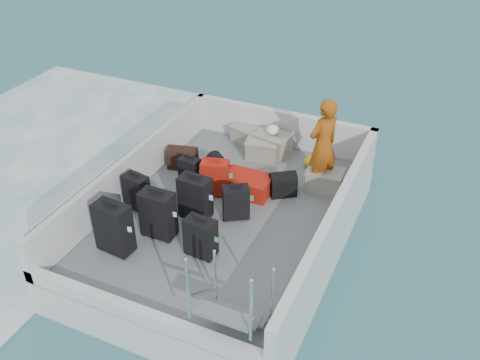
# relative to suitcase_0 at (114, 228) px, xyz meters

# --- Properties ---
(ground) EXTENTS (160.00, 160.00, 0.00)m
(ground) POSITION_rel_suitcase_0_xyz_m (1.06, 1.45, -1.02)
(ground) COLOR #175051
(ground) RESTS_ON ground
(wake_foam) EXTENTS (10.00, 10.00, 0.00)m
(wake_foam) POSITION_rel_suitcase_0_xyz_m (-3.74, 1.45, -1.02)
(wake_foam) COLOR white
(wake_foam) RESTS_ON ground
(ferry_hull) EXTENTS (3.60, 5.00, 0.60)m
(ferry_hull) POSITION_rel_suitcase_0_xyz_m (1.06, 1.45, -0.72)
(ferry_hull) COLOR silver
(ferry_hull) RESTS_ON ground
(deck) EXTENTS (3.30, 4.70, 0.02)m
(deck) POSITION_rel_suitcase_0_xyz_m (1.06, 1.45, -0.41)
(deck) COLOR slate
(deck) RESTS_ON ferry_hull
(deck_fittings) EXTENTS (3.60, 5.00, 0.90)m
(deck_fittings) POSITION_rel_suitcase_0_xyz_m (1.40, 1.13, -0.02)
(deck_fittings) COLOR silver
(deck_fittings) RESTS_ON deck
(suitcase_0) EXTENTS (0.54, 0.34, 0.79)m
(suitcase_0) POSITION_rel_suitcase_0_xyz_m (0.00, 0.00, 0.00)
(suitcase_0) COLOR black
(suitcase_0) RESTS_ON deck
(suitcase_1) EXTENTS (0.44, 0.29, 0.61)m
(suitcase_1) POSITION_rel_suitcase_0_xyz_m (-0.29, 0.99, -0.09)
(suitcase_1) COLOR black
(suitcase_1) RESTS_ON deck
(suitcase_2) EXTENTS (0.37, 0.24, 0.51)m
(suitcase_2) POSITION_rel_suitcase_0_xyz_m (0.16, 1.92, -0.14)
(suitcase_2) COLOR black
(suitcase_2) RESTS_ON deck
(suitcase_3) EXTENTS (0.50, 0.29, 0.76)m
(suitcase_3) POSITION_rel_suitcase_0_xyz_m (0.39, 0.55, -0.02)
(suitcase_3) COLOR black
(suitcase_3) RESTS_ON deck
(suitcase_4) EXTENTS (0.50, 0.31, 0.71)m
(suitcase_4) POSITION_rel_suitcase_0_xyz_m (0.66, 1.18, -0.04)
(suitcase_4) COLOR black
(suitcase_4) RESTS_ON deck
(suitcase_5) EXTENTS (0.50, 0.37, 0.62)m
(suitcase_5) POSITION_rel_suitcase_0_xyz_m (0.66, 1.87, -0.09)
(suitcase_5) COLOR #AC170D
(suitcase_5) RESTS_ON deck
(suitcase_6) EXTENTS (0.46, 0.29, 0.61)m
(suitcase_6) POSITION_rel_suitcase_0_xyz_m (1.16, 0.42, -0.09)
(suitcase_6) COLOR black
(suitcase_6) RESTS_ON deck
(suitcase_7) EXTENTS (0.47, 0.41, 0.57)m
(suitcase_7) POSITION_rel_suitcase_0_xyz_m (1.25, 1.41, -0.11)
(suitcase_7) COLOR black
(suitcase_7) RESTS_ON deck
(suitcase_8) EXTENTS (0.79, 0.52, 0.31)m
(suitcase_8) POSITION_rel_suitcase_0_xyz_m (1.13, 2.12, -0.24)
(suitcase_8) COLOR #AC170D
(suitcase_8) RESTS_ON deck
(duffel_0) EXTENTS (0.57, 0.42, 0.32)m
(duffel_0) POSITION_rel_suitcase_0_xyz_m (-0.25, 2.38, -0.24)
(duffel_0) COLOR black
(duffel_0) RESTS_ON deck
(duffel_1) EXTENTS (0.55, 0.53, 0.32)m
(duffel_1) POSITION_rel_suitcase_0_xyz_m (0.49, 2.34, -0.24)
(duffel_1) COLOR black
(duffel_1) RESTS_ON deck
(duffel_2) EXTENTS (0.52, 0.49, 0.32)m
(duffel_2) POSITION_rel_suitcase_0_xyz_m (1.68, 2.33, -0.24)
(duffel_2) COLOR black
(duffel_2) RESTS_ON deck
(crate_0) EXTENTS (0.61, 0.51, 0.32)m
(crate_0) POSITION_rel_suitcase_0_xyz_m (0.43, 3.65, -0.24)
(crate_0) COLOR gray
(crate_0) RESTS_ON deck
(crate_1) EXTENTS (0.61, 0.47, 0.33)m
(crate_1) POSITION_rel_suitcase_0_xyz_m (0.93, 3.25, -0.23)
(crate_1) COLOR gray
(crate_1) RESTS_ON deck
(crate_2) EXTENTS (0.70, 0.55, 0.38)m
(crate_2) POSITION_rel_suitcase_0_xyz_m (1.04, 3.49, -0.21)
(crate_2) COLOR gray
(crate_2) RESTS_ON deck
(crate_3) EXTENTS (0.60, 0.44, 0.34)m
(crate_3) POSITION_rel_suitcase_0_xyz_m (2.27, 2.73, -0.22)
(crate_3) COLOR gray
(crate_3) RESTS_ON deck
(yellow_bag) EXTENTS (0.28, 0.26, 0.22)m
(yellow_bag) POSITION_rel_suitcase_0_xyz_m (1.86, 3.34, -0.29)
(yellow_bag) COLOR gold
(yellow_bag) RESTS_ON deck
(white_bag) EXTENTS (0.24, 0.24, 0.18)m
(white_bag) POSITION_rel_suitcase_0_xyz_m (1.04, 3.49, 0.07)
(white_bag) COLOR white
(white_bag) RESTS_ON crate_2
(passenger) EXTENTS (0.64, 0.71, 1.63)m
(passenger) POSITION_rel_suitcase_0_xyz_m (2.18, 2.77, 0.42)
(passenger) COLOR #D16113
(passenger) RESTS_ON deck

